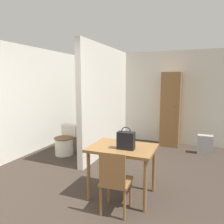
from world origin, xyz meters
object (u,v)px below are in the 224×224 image
toilet (65,142)px  handbag (126,140)px  wooden_chair (115,180)px  space_heater (205,145)px  dining_table (123,153)px  wooden_cabinet (171,109)px

toilet → handbag: handbag is taller
toilet → handbag: (1.94, -1.39, 0.61)m
wooden_chair → space_heater: 3.20m
dining_table → handbag: (0.08, -0.09, 0.23)m
wooden_chair → dining_table: bearing=93.5°
handbag → dining_table: bearing=131.1°
toilet → wooden_cabinet: size_ratio=0.35×
wooden_cabinet → dining_table: bearing=-96.4°
wooden_chair → wooden_cabinet: size_ratio=0.44×
dining_table → handbag: bearing=-48.9°
wooden_chair → space_heater: bearing=65.6°
toilet → wooden_cabinet: bearing=36.7°
dining_table → space_heater: size_ratio=2.12×
wooden_chair → space_heater: (1.13, 2.98, -0.24)m
wooden_chair → handbag: handbag is taller
toilet → space_heater: (3.05, 1.22, -0.05)m
space_heater → dining_table: bearing=-115.4°
space_heater → wooden_cabinet: bearing=154.3°
dining_table → wooden_cabinet: size_ratio=0.49×
space_heater → toilet: bearing=-158.3°
toilet → wooden_cabinet: 2.82m
dining_table → space_heater: 2.81m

